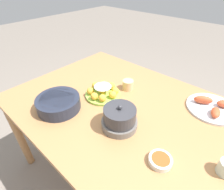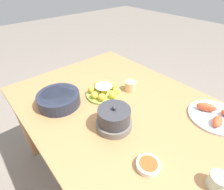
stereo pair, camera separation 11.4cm
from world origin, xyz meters
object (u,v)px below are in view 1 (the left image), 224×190
(serving_bowl, at_px, (58,103))
(seafood_platter, at_px, (213,107))
(sauce_bowl, at_px, (160,160))
(cake_plate, at_px, (103,92))
(cup_near, at_px, (128,85))
(dining_table, at_px, (121,114))
(warming_pot, at_px, (120,118))

(serving_bowl, xyz_separation_m, seafood_platter, (-0.72, -0.63, -0.03))
(serving_bowl, height_order, sauce_bowl, serving_bowl)
(cake_plate, distance_m, cup_near, 0.19)
(dining_table, distance_m, cake_plate, 0.20)
(cup_near, xyz_separation_m, warming_pot, (-0.19, 0.32, 0.02))
(cake_plate, height_order, cup_near, cake_plate)
(dining_table, bearing_deg, cup_near, -63.89)
(cake_plate, height_order, sauce_bowl, cake_plate)
(sauce_bowl, bearing_deg, cake_plate, -19.43)
(serving_bowl, distance_m, seafood_platter, 0.96)
(serving_bowl, xyz_separation_m, warming_pot, (-0.38, -0.14, 0.02))
(dining_table, relative_size, warming_pot, 7.26)
(serving_bowl, bearing_deg, seafood_platter, -138.49)
(serving_bowl, xyz_separation_m, cup_near, (-0.18, -0.46, -0.01))
(seafood_platter, bearing_deg, warming_pot, 55.78)
(cup_near, distance_m, warming_pot, 0.38)
(cake_plate, relative_size, cup_near, 3.08)
(serving_bowl, relative_size, cup_near, 3.40)
(dining_table, height_order, seafood_platter, seafood_platter)
(serving_bowl, distance_m, sauce_bowl, 0.67)
(dining_table, relative_size, cake_plate, 6.00)
(dining_table, bearing_deg, seafood_platter, -142.45)
(warming_pot, bearing_deg, serving_bowl, 19.73)
(dining_table, height_order, cake_plate, cake_plate)
(dining_table, xyz_separation_m, warming_pot, (-0.11, 0.15, 0.14))
(seafood_platter, bearing_deg, dining_table, 37.55)
(warming_pot, bearing_deg, cake_plate, -28.37)
(cake_plate, relative_size, serving_bowl, 0.91)
(sauce_bowl, bearing_deg, warming_pot, -9.93)
(sauce_bowl, bearing_deg, cup_near, -38.13)
(dining_table, distance_m, serving_bowl, 0.41)
(dining_table, distance_m, seafood_platter, 0.57)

